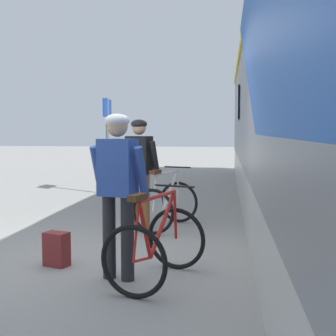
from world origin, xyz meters
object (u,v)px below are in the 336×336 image
(cyclist_far_in_blue, at_px, (118,181))
(backpack_on_platform, at_px, (57,249))
(platform_sign_post, at_px, (107,129))
(bicycle_far_red, at_px, (157,245))
(bicycle_near_white, at_px, (166,204))
(cyclist_near_in_dark, at_px, (139,164))

(cyclist_far_in_blue, xyz_separation_m, backpack_on_platform, (-0.83, 0.37, -0.85))
(platform_sign_post, bearing_deg, bicycle_far_red, -70.94)
(bicycle_near_white, distance_m, bicycle_far_red, 2.66)
(cyclist_far_in_blue, relative_size, bicycle_near_white, 1.43)
(bicycle_far_red, distance_m, platform_sign_post, 6.96)
(cyclist_near_in_dark, height_order, backpack_on_platform, cyclist_near_in_dark)
(cyclist_near_in_dark, relative_size, backpack_on_platform, 4.40)
(bicycle_near_white, relative_size, bicycle_far_red, 1.00)
(cyclist_near_in_dark, distance_m, bicycle_near_white, 0.79)
(cyclist_near_in_dark, xyz_separation_m, cyclist_far_in_blue, (0.24, -2.42, 0.00))
(cyclist_near_in_dark, bearing_deg, cyclist_far_in_blue, -84.35)
(cyclist_near_in_dark, xyz_separation_m, bicycle_near_white, (0.41, 0.17, -0.65))
(backpack_on_platform, relative_size, platform_sign_post, 0.17)
(cyclist_far_in_blue, distance_m, bicycle_far_red, 0.78)
(cyclist_far_in_blue, relative_size, backpack_on_platform, 4.40)
(cyclist_far_in_blue, relative_size, bicycle_far_red, 1.43)
(backpack_on_platform, bearing_deg, bicycle_near_white, 84.24)
(bicycle_far_red, bearing_deg, cyclist_far_in_blue, 171.56)
(cyclist_far_in_blue, xyz_separation_m, bicycle_far_red, (0.42, -0.06, -0.65))
(cyclist_near_in_dark, relative_size, cyclist_far_in_blue, 1.00)
(cyclist_far_in_blue, bearing_deg, bicycle_far_red, -8.44)
(bicycle_near_white, xyz_separation_m, bicycle_far_red, (0.25, -2.65, 0.00))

